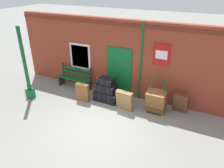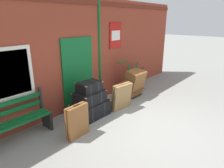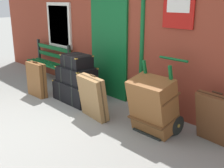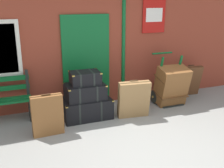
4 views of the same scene
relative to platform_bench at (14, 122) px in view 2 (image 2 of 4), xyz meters
The scene contains 11 objects.
ground_plane 3.24m from the platform_bench, 42.29° to the right, with size 60.00×60.00×0.00m, color gray.
brick_facade 2.66m from the platform_bench, 10.50° to the left, with size 10.40×0.35×3.20m.
platform_bench is the anchor object (origin of this frame).
steamer_trunk_base 1.94m from the platform_bench, 13.12° to the right, with size 1.01×0.65×0.43m.
steamer_trunk_middle 1.91m from the platform_bench, 13.44° to the right, with size 0.82×0.56×0.33m.
steamer_trunk_top 1.96m from the platform_bench, 13.03° to the right, with size 0.63×0.47×0.27m.
porters_trolley 3.95m from the platform_bench, ahead, with size 0.71×0.66×1.18m.
large_brown_trunk 3.96m from the platform_bench, ahead, with size 0.70×0.63×0.96m.
suitcase_oxblood 2.92m from the platform_bench, 15.71° to the right, with size 0.69×0.36×0.82m.
suitcase_caramel 4.77m from the platform_bench, ahead, with size 0.57×0.33×0.81m.
suitcase_charcoal 1.36m from the platform_bench, 42.91° to the right, with size 0.58×0.19×0.80m.
Camera 2 is at (-3.92, -1.97, 2.58)m, focal length 31.95 mm.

